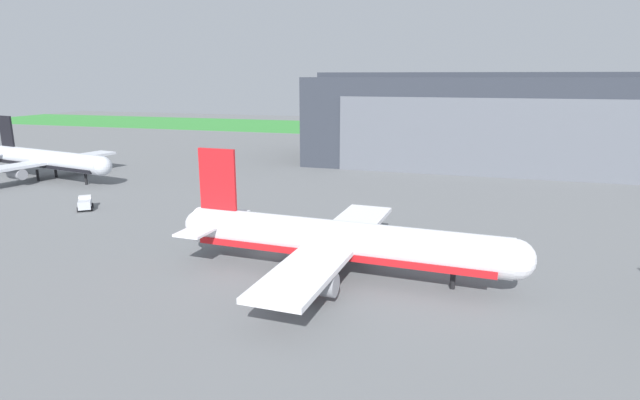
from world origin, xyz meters
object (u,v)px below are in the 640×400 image
object	(u,v)px
airliner_far_right	(49,160)
airliner_near_right	(341,242)
baggage_tug	(85,203)
maintenance_hangar	(482,120)

from	to	relation	value
airliner_far_right	airliner_near_right	world-z (taller)	airliner_near_right
airliner_near_right	baggage_tug	distance (m)	51.01
airliner_near_right	baggage_tug	xyz separation A→B (m)	(-48.57, 15.35, -2.72)
maintenance_hangar	airliner_far_right	world-z (taller)	maintenance_hangar
airliner_near_right	baggage_tug	world-z (taller)	airliner_near_right
maintenance_hangar	airliner_near_right	xyz separation A→B (m)	(-15.35, -84.29, -7.15)
maintenance_hangar	airliner_near_right	size ratio (longest dim) A/B	2.10
baggage_tug	maintenance_hangar	bearing A→B (deg)	47.16
maintenance_hangar	airliner_near_right	bearing A→B (deg)	-100.32
maintenance_hangar	baggage_tug	bearing A→B (deg)	-132.84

